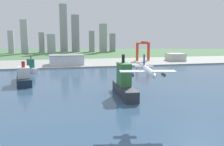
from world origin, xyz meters
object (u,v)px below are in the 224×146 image
airplane_landing (148,71)px  container_barge (124,84)px  warehouse_main (67,59)px  port_crane_red (143,47)px  warehouse_annex (175,57)px  cargo_ship (24,77)px  ferry_boat (30,67)px

airplane_landing → container_barge: bearing=86.5°
container_barge → warehouse_main: (-43.06, 243.09, 0.26)m
port_crane_red → warehouse_main: bearing=-168.6°
container_barge → warehouse_annex: bearing=54.9°
cargo_ship → warehouse_main: bearing=70.5°
container_barge → ferry_boat: bearing=119.8°
warehouse_main → ferry_boat: bearing=-131.2°
cargo_ship → warehouse_annex: 334.06m
ferry_boat → warehouse_main: (58.05, 66.21, 4.12)m
port_crane_red → cargo_ship: bearing=-138.5°
airplane_landing → warehouse_annex: 384.33m
warehouse_main → port_crane_red: bearing=11.4°
container_barge → warehouse_main: container_barge is taller
container_barge → port_crane_red: 299.48m
ferry_boat → cargo_ship: (1.80, -92.69, 0.16)m
airplane_landing → cargo_ship: size_ratio=0.59×
airplane_landing → ferry_boat: airplane_landing is taller
ferry_boat → cargo_ship: 92.71m
container_barge → ferry_boat: size_ratio=1.69×
airplane_landing → cargo_ship: bearing=121.2°
ferry_boat → container_barge: bearing=-60.2°
ferry_boat → port_crane_red: 239.99m
container_barge → warehouse_main: 246.87m
airplane_landing → container_barge: size_ratio=0.70×
port_crane_red → warehouse_annex: port_crane_red is taller
cargo_ship → port_crane_red: 289.16m
port_crane_red → warehouse_annex: bearing=-11.3°
warehouse_annex → port_crane_red: bearing=168.7°
port_crane_red → warehouse_annex: 71.97m
warehouse_main → container_barge: bearing=-80.0°
cargo_ship → warehouse_main: (56.25, 158.90, 3.97)m
ferry_boat → warehouse_main: ferry_boat is taller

